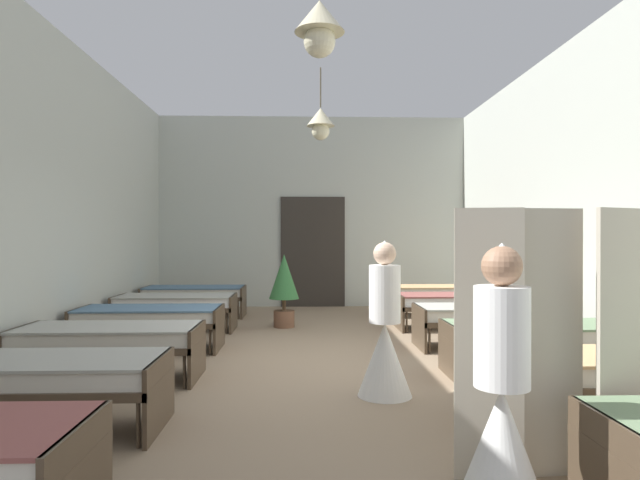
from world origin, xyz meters
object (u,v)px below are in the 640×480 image
Objects in this scene: nurse_near_aisle at (385,341)px; bed_right_row_1 at (615,371)px; potted_plant at (284,283)px; bed_right_row_2 at (534,336)px; privacy_screen at (554,343)px; bed_left_row_1 at (39,376)px; nurse_mid_aisle at (502,418)px; bed_right_row_5 at (432,293)px; bed_left_row_4 at (176,303)px; bed_left_row_3 at (150,317)px; bed_right_row_3 at (486,316)px; bed_right_row_4 at (455,302)px; bed_left_row_5 at (195,294)px; bed_left_row_2 at (109,339)px.

bed_right_row_1 is at bearing -105.37° from nurse_near_aisle.
nurse_near_aisle is at bearing -74.87° from potted_plant.
privacy_screen is (-0.95, -2.49, 0.41)m from bed_right_row_2.
privacy_screen is at bearing -14.58° from bed_left_row_1.
bed_right_row_1 is at bearing -90.00° from bed_right_row_2.
nurse_mid_aisle is (0.30, -2.25, 0.00)m from nurse_near_aisle.
nurse_mid_aisle is (-1.44, -7.55, 0.09)m from bed_right_row_5.
potted_plant is at bearing 157.40° from nurse_mid_aisle.
nurse_near_aisle is (-1.74, -5.30, 0.09)m from bed_right_row_5.
privacy_screen reaches higher than bed_left_row_4.
privacy_screen reaches higher than nurse_mid_aisle.
nurse_near_aisle is (2.84, -2.22, 0.09)m from bed_left_row_3.
bed_right_row_5 is at bearing 18.62° from bed_left_row_4.
bed_left_row_1 is 3.43m from nurse_mid_aisle.
potted_plant is at bearing 147.34° from bed_right_row_3.
potted_plant is at bearing 174.51° from bed_right_row_4.
nurse_mid_aisle is (-1.44, -6.01, 0.09)m from bed_right_row_4.
bed_right_row_3 is at bearing 127.06° from nurse_mid_aisle.
bed_left_row_1 and bed_right_row_4 have the same top height.
bed_right_row_4 is at bearing 90.00° from bed_right_row_1.
privacy_screen is at bearing -145.31° from nurse_near_aisle.
bed_right_row_3 is 4.70m from nurse_mid_aisle.
bed_left_row_3 is 1.54× the size of potted_plant.
bed_left_row_5 is (0.00, 6.17, 0.00)m from bed_left_row_1.
nurse_mid_aisle is at bearing -144.19° from privacy_screen.
bed_right_row_1 is 1.00× the size of bed_right_row_3.
nurse_mid_aisle is 6.44m from potted_plant.
bed_left_row_4 is (-4.58, 4.63, 0.00)m from bed_right_row_1.
nurse_near_aisle is (-1.74, -0.68, 0.09)m from bed_right_row_2.
bed_left_row_4 is 1.00× the size of bed_left_row_5.
bed_right_row_3 is at bearing 0.00° from bed_left_row_3.
bed_left_row_1 is at bearing -90.00° from bed_left_row_4.
bed_right_row_2 is 1.87m from nurse_near_aisle.
bed_right_row_4 is at bearing 18.62° from bed_left_row_3.
bed_right_row_3 is 4.83m from bed_left_row_4.
privacy_screen is at bearing 96.72° from nurse_mid_aisle.
bed_left_row_4 is 6.78m from nurse_mid_aisle.
bed_left_row_2 is at bearing 87.72° from nurse_near_aisle.
nurse_mid_aisle reaches higher than bed_left_row_2.
bed_right_row_3 and bed_right_row_4 have the same top height.
bed_left_row_3 is at bearing 126.07° from privacy_screen.
bed_right_row_2 is 4.83m from bed_left_row_3.
potted_plant reaches higher than bed_left_row_2.
bed_left_row_5 is 1.00× the size of bed_right_row_5.
bed_right_row_1 and bed_right_row_2 have the same top height.
bed_left_row_4 is at bearing 48.15° from nurse_near_aisle.
bed_left_row_1 is 1.12× the size of privacy_screen.
nurse_near_aisle reaches higher than bed_right_row_4.
bed_right_row_3 is 1.12× the size of privacy_screen.
potted_plant is (1.75, 1.81, 0.30)m from bed_left_row_3.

